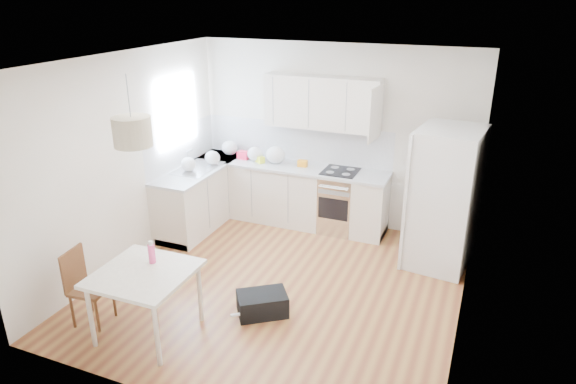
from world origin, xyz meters
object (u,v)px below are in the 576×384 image
object	(u,v)px
refrigerator	(445,198)
dining_table	(144,279)
dining_chair	(91,288)
gym_bag	(262,304)

from	to	relation	value
refrigerator	dining_table	distance (m)	3.79
dining_chair	dining_table	bearing A→B (deg)	-0.97
dining_table	gym_bag	distance (m)	1.33
dining_chair	gym_bag	distance (m)	1.85
gym_bag	refrigerator	bearing A→B (deg)	14.49
refrigerator	dining_table	world-z (taller)	refrigerator
dining_table	dining_chair	world-z (taller)	dining_chair
refrigerator	dining_table	size ratio (longest dim) A/B	1.93
refrigerator	dining_chair	distance (m)	4.35
dining_table	refrigerator	bearing A→B (deg)	45.35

